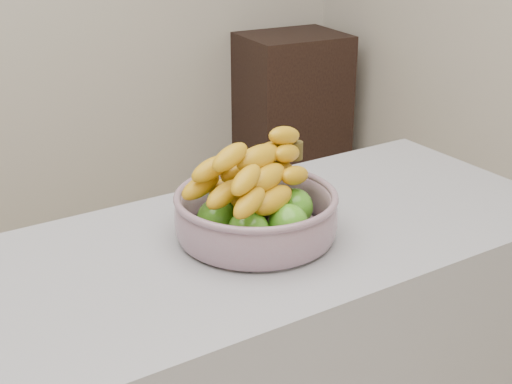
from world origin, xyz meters
The scene contains 2 objects.
cabinet centered at (1.65, 1.78, 0.45)m, with size 0.50×0.40×0.90m, color black.
fruit_bowl centered at (0.30, 0.00, 0.96)m, with size 0.33×0.33×0.20m.
Camera 1 is at (-0.40, -1.11, 1.56)m, focal length 50.00 mm.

